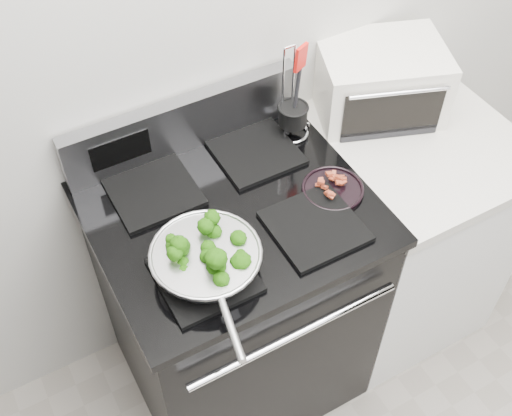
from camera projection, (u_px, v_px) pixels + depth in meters
gas_range at (235, 299)px, 2.17m from camera, size 0.79×0.69×1.13m
counter at (397, 229)px, 2.41m from camera, size 0.62×0.68×0.92m
skillet at (206, 259)px, 1.65m from camera, size 0.29×0.46×0.06m
broccoli_pile at (206, 254)px, 1.64m from camera, size 0.23×0.23×0.08m
bacon_plate at (333, 187)px, 1.86m from camera, size 0.18×0.18×0.04m
utensil_holder at (293, 119)px, 1.99m from camera, size 0.11×0.11×0.33m
toaster_oven at (380, 80)px, 2.08m from camera, size 0.48×0.42×0.23m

